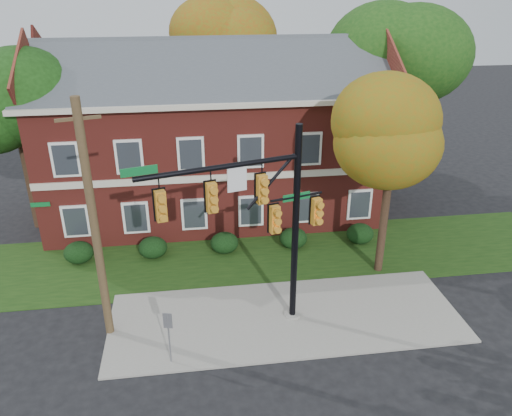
{
  "coord_description": "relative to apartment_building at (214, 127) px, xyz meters",
  "views": [
    {
      "loc": [
        -3.47,
        -15.07,
        12.46
      ],
      "look_at": [
        -0.93,
        3.0,
        4.05
      ],
      "focal_mm": 35.0,
      "sensor_mm": 36.0,
      "label": 1
    }
  ],
  "objects": [
    {
      "name": "hedge_center",
      "position": [
        0.0,
        -5.25,
        -4.46
      ],
      "size": [
        1.4,
        1.26,
        1.05
      ],
      "primitive_type": "ellipsoid",
      "color": "black",
      "rests_on": "ground"
    },
    {
      "name": "tree_right_rear",
      "position": [
        11.31,
        0.86,
        3.13
      ],
      "size": [
        6.3,
        5.95,
        10.62
      ],
      "color": "black",
      "rests_on": "ground"
    },
    {
      "name": "hedge_far_left",
      "position": [
        -7.0,
        -5.25,
        -4.46
      ],
      "size": [
        1.4,
        1.26,
        1.05
      ],
      "primitive_type": "ellipsoid",
      "color": "black",
      "rests_on": "ground"
    },
    {
      "name": "ground",
      "position": [
        2.0,
        -11.95,
        -4.99
      ],
      "size": [
        120.0,
        120.0,
        0.0
      ],
      "primitive_type": "plane",
      "color": "black",
      "rests_on": "ground"
    },
    {
      "name": "utility_pole",
      "position": [
        -4.89,
        -10.9,
        -0.35
      ],
      "size": [
        1.4,
        0.46,
        9.15
      ],
      "rotation": [
        0.0,
        0.0,
        0.25
      ],
      "color": "#4A3B22",
      "rests_on": "ground"
    },
    {
      "name": "apartment_building",
      "position": [
        0.0,
        0.0,
        0.0
      ],
      "size": [
        18.8,
        8.8,
        9.74
      ],
      "color": "maroon",
      "rests_on": "ground"
    },
    {
      "name": "hedge_right",
      "position": [
        3.5,
        -5.25,
        -4.46
      ],
      "size": [
        1.4,
        1.26,
        1.05
      ],
      "primitive_type": "ellipsoid",
      "color": "black",
      "rests_on": "ground"
    },
    {
      "name": "tree_far_rear",
      "position": [
        1.34,
        7.84,
        3.86
      ],
      "size": [
        6.84,
        6.46,
        11.52
      ],
      "color": "black",
      "rests_on": "ground"
    },
    {
      "name": "hedge_left",
      "position": [
        -3.5,
        -5.25,
        -4.46
      ],
      "size": [
        1.4,
        1.26,
        1.05
      ],
      "primitive_type": "ellipsoid",
      "color": "black",
      "rests_on": "ground"
    },
    {
      "name": "sign_post",
      "position": [
        -2.54,
        -12.92,
        -3.52
      ],
      "size": [
        0.31,
        0.11,
        2.16
      ],
      "rotation": [
        0.0,
        0.0,
        -0.24
      ],
      "color": "slate",
      "rests_on": "ground"
    },
    {
      "name": "sidewalk",
      "position": [
        2.0,
        -10.95,
        -4.95
      ],
      "size": [
        14.0,
        5.0,
        0.08
      ],
      "primitive_type": "cube",
      "color": "gray",
      "rests_on": "ground"
    },
    {
      "name": "tree_left_rear",
      "position": [
        -9.73,
        -1.12,
        1.69
      ],
      "size": [
        5.4,
        5.1,
        8.88
      ],
      "color": "black",
      "rests_on": "ground"
    },
    {
      "name": "grass_strip",
      "position": [
        2.0,
        -5.95,
        -4.97
      ],
      "size": [
        30.0,
        6.0,
        0.04
      ],
      "primitive_type": "cube",
      "color": "#193811",
      "rests_on": "ground"
    },
    {
      "name": "traffic_signal",
      "position": [
        0.88,
        -11.31,
        -0.02
      ],
      "size": [
        6.97,
        2.08,
        8.0
      ],
      "rotation": [
        0.0,
        0.0,
        0.27
      ],
      "color": "gray",
      "rests_on": "ground"
    },
    {
      "name": "tree_near_right",
      "position": [
        7.22,
        -8.09,
        1.68
      ],
      "size": [
        4.5,
        4.25,
        8.58
      ],
      "color": "black",
      "rests_on": "ground"
    },
    {
      "name": "hedge_far_right",
      "position": [
        7.0,
        -5.25,
        -4.46
      ],
      "size": [
        1.4,
        1.26,
        1.05
      ],
      "primitive_type": "ellipsoid",
      "color": "black",
      "rests_on": "ground"
    }
  ]
}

